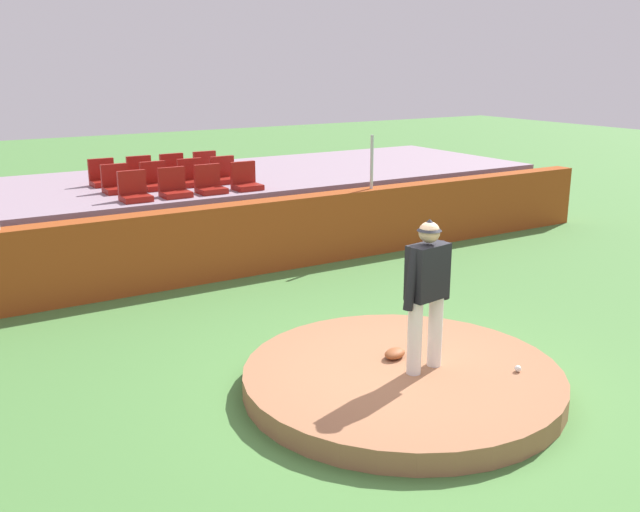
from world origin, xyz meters
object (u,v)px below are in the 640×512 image
Objects in this scene: stadium_chair_1 at (174,188)px; stadium_chair_8 at (103,177)px; fielding_glove at (395,353)px; baseball at (518,369)px; pitcher at (427,284)px; stadium_chair_9 at (141,174)px; stadium_chair_11 at (207,169)px; stadium_chair_0 at (134,191)px; stadium_chair_2 at (210,184)px; stadium_chair_3 at (246,181)px; stadium_chair_5 at (155,181)px; stadium_chair_10 at (174,171)px; stadium_chair_7 at (225,174)px; stadium_chair_4 at (117,184)px; stadium_chair_6 at (192,177)px.

stadium_chair_1 is 1.00× the size of stadium_chair_8.
baseball is at bearing -67.21° from fielding_glove.
stadium_chair_9 is at bearing 85.17° from pitcher.
stadium_chair_1 reaches higher than fielding_glove.
stadium_chair_0 is at bearing 40.91° from stadium_chair_11.
stadium_chair_11 is (0.02, 8.62, 1.14)m from baseball.
stadium_chair_0 is 1.81m from stadium_chair_8.
pitcher is 6.23m from stadium_chair_2.
stadium_chair_0 is at bearing 0.15° from stadium_chair_3.
baseball is 8.94m from stadium_chair_8.
stadium_chair_0 is at bearing 0.99° from stadium_chair_2.
stadium_chair_0 is at bearing 53.04° from stadium_chair_5.
pitcher is 3.43× the size of stadium_chair_2.
fielding_glove is at bearing 82.94° from stadium_chair_11.
baseball is 0.15× the size of stadium_chair_11.
stadium_chair_9 is at bearing 1.13° from stadium_chair_10.
stadium_chair_10 reaches higher than fielding_glove.
stadium_chair_7 is at bearing 62.68° from fielding_glove.
stadium_chair_2 is at bearing 90.04° from stadium_chair_10.
baseball is at bearing 105.19° from stadium_chair_4.
stadium_chair_11 is at bearing 63.52° from fielding_glove.
stadium_chair_10 is at bearing 94.60° from baseball.
baseball is 0.15× the size of stadium_chair_7.
stadium_chair_4 is (-0.74, 0.93, 0.00)m from stadium_chair_1.
stadium_chair_6 is (-0.68, 0.92, 0.00)m from stadium_chair_3.
stadium_chair_7 is at bearing 89.16° from stadium_chair_11.
stadium_chair_7 is (2.10, -0.03, 0.00)m from stadium_chair_4.
stadium_chair_5 is at bearing 85.90° from pitcher.
stadium_chair_9 is at bearing -111.47° from stadium_chair_0.
stadium_chair_9 is at bearing 73.93° from fielding_glove.
stadium_chair_1 is at bearing -0.30° from stadium_chair_3.
baseball is 7.84m from stadium_chair_6.
stadium_chair_3 is (0.01, 6.81, 1.14)m from baseball.
stadium_chair_4 is at bearing 91.41° from pitcher.
stadium_chair_6 and stadium_chair_10 have the same top height.
stadium_chair_3 is at bearing 90.70° from stadium_chair_7.
stadium_chair_6 is 1.00× the size of stadium_chair_11.
stadium_chair_5 is 1.69m from stadium_chair_11.
stadium_chair_0 and stadium_chair_6 have the same top height.
stadium_chair_1 is at bearing 92.24° from stadium_chair_5.
stadium_chair_3 is 1.00× the size of stadium_chair_10.
stadium_chair_7 is at bearing 74.63° from pitcher.
fielding_glove is 6.81m from stadium_chair_6.
fielding_glove is at bearing 87.71° from stadium_chair_2.
stadium_chair_11 is at bearing 180.00° from stadium_chair_10.
stadium_chair_7 is (1.37, 0.90, 0.00)m from stadium_chair_1.
stadium_chair_2 is 1.00× the size of stadium_chair_6.
pitcher is at bearing 94.84° from stadium_chair_1.
stadium_chair_2 is (0.67, 0.01, 0.00)m from stadium_chair_1.
stadium_chair_7 and stadium_chair_11 have the same top height.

